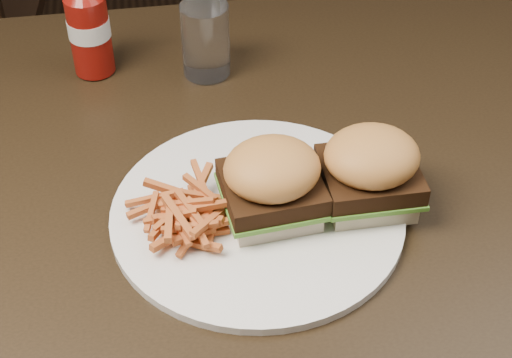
{
  "coord_description": "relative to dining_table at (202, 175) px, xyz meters",
  "views": [
    {
      "loc": [
        -0.05,
        -0.74,
        1.39
      ],
      "look_at": [
        0.05,
        -0.09,
        0.8
      ],
      "focal_mm": 55.0,
      "sensor_mm": 36.0,
      "label": 1
    }
  ],
  "objects": [
    {
      "name": "tumbler",
      "position": [
        0.03,
        0.2,
        0.08
      ],
      "size": [
        0.08,
        0.08,
        0.11
      ],
      "primitive_type": "cylinder",
      "rotation": [
        0.0,
        0.0,
        -0.15
      ],
      "color": "white",
      "rests_on": "dining_table"
    },
    {
      "name": "ketchup_bottle",
      "position": [
        -0.13,
        0.23,
        0.08
      ],
      "size": [
        0.07,
        0.07,
        0.12
      ],
      "primitive_type": "cylinder",
      "rotation": [
        0.0,
        0.0,
        0.16
      ],
      "color": "maroon",
      "rests_on": "dining_table"
    },
    {
      "name": "dining_table",
      "position": [
        0.0,
        0.0,
        0.0
      ],
      "size": [
        1.2,
        0.8,
        0.04
      ],
      "primitive_type": "cube",
      "color": "black",
      "rests_on": "ground"
    },
    {
      "name": "sandwich_half_b",
      "position": [
        0.18,
        -0.11,
        0.04
      ],
      "size": [
        0.1,
        0.09,
        0.02
      ],
      "primitive_type": "cube",
      "rotation": [
        0.0,
        0.0,
        0.0
      ],
      "color": "beige",
      "rests_on": "plate"
    },
    {
      "name": "sandwich_half_a",
      "position": [
        0.07,
        -0.11,
        0.04
      ],
      "size": [
        0.1,
        0.1,
        0.02
      ],
      "primitive_type": "cube",
      "rotation": [
        0.0,
        0.0,
        0.09
      ],
      "color": "beige",
      "rests_on": "plate"
    },
    {
      "name": "fries_pile",
      "position": [
        -0.03,
        -0.11,
        0.05
      ],
      "size": [
        0.12,
        0.12,
        0.04
      ],
      "primitive_type": null,
      "rotation": [
        0.0,
        0.0,
        0.19
      ],
      "color": "#B73B23",
      "rests_on": "plate"
    },
    {
      "name": "plate",
      "position": [
        0.05,
        -0.1,
        0.03
      ],
      "size": [
        0.34,
        0.34,
        0.01
      ],
      "primitive_type": "cylinder",
      "color": "white",
      "rests_on": "dining_table"
    }
  ]
}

